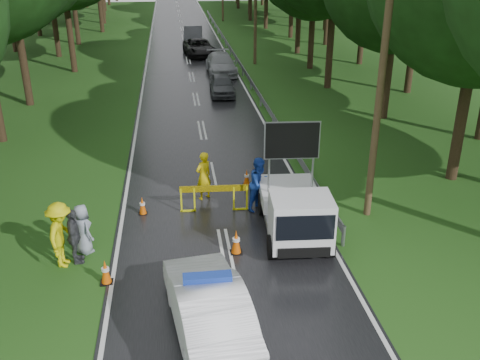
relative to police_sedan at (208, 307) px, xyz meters
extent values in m
plane|color=#1E4714|center=(0.80, 3.58, -0.77)|extent=(160.00, 160.00, 0.00)
cube|color=black|center=(0.80, 33.58, -0.76)|extent=(7.00, 140.00, 0.02)
cylinder|color=gray|center=(4.50, 3.58, -0.42)|extent=(0.12, 0.12, 0.70)
cube|color=gray|center=(4.50, 33.58, -0.22)|extent=(0.05, 60.00, 0.30)
cylinder|color=#483721|center=(6.00, 5.58, 4.23)|extent=(0.24, 0.24, 10.00)
cylinder|color=black|center=(9.80, 5.58, 1.33)|extent=(0.44, 0.44, 4.20)
imported|color=white|center=(0.00, 0.00, 0.00)|extent=(2.23, 4.81, 1.53)
cube|color=#1938A5|center=(0.00, 0.00, 0.84)|extent=(1.18, 0.47, 0.15)
cube|color=gray|center=(3.13, 4.92, -0.27)|extent=(2.07, 3.95, 0.23)
cube|color=white|center=(3.19, 5.83, 0.10)|extent=(2.06, 2.31, 0.50)
cube|color=white|center=(3.02, 3.28, 0.37)|extent=(1.92, 1.58, 1.55)
cube|color=black|center=(2.98, 2.53, 0.56)|extent=(1.69, 0.15, 0.78)
cube|color=black|center=(3.17, 5.47, 2.15)|extent=(1.74, 0.22, 1.19)
cylinder|color=black|center=(2.15, 3.15, -0.38)|extent=(0.30, 0.78, 0.77)
cylinder|color=black|center=(3.88, 3.04, -0.38)|extent=(0.30, 0.78, 0.77)
cylinder|color=black|center=(2.34, 6.07, -0.38)|extent=(0.30, 0.78, 0.77)
cylinder|color=black|center=(4.07, 5.96, -0.38)|extent=(0.30, 0.78, 0.77)
cube|color=#D9DB0B|center=(-0.48, 6.56, -0.30)|extent=(0.06, 0.06, 0.93)
cube|color=#D9DB0B|center=(-0.02, 6.54, -0.30)|extent=(0.06, 0.06, 0.93)
cube|color=#D9DB0B|center=(1.37, 6.46, -0.30)|extent=(0.06, 0.06, 0.93)
cube|color=#D9DB0B|center=(1.84, 6.44, -0.30)|extent=(0.06, 0.06, 0.93)
cube|color=#F2CC00|center=(0.68, 6.50, 0.11)|extent=(2.41, 0.18, 0.23)
imported|color=yellow|center=(0.38, 7.57, 0.16)|extent=(0.80, 0.75, 1.85)
imported|color=#1C45B9|center=(2.30, 6.46, 0.21)|extent=(1.20, 1.20, 1.96)
imported|color=#D1CD0B|center=(-4.01, 3.58, 0.24)|extent=(0.92, 1.39, 2.02)
imported|color=#383A3F|center=(-3.67, 3.69, 0.10)|extent=(0.55, 1.07, 1.74)
imported|color=#8B96A7|center=(-3.51, 4.24, 0.03)|extent=(0.89, 0.93, 1.60)
imported|color=#3E4145|center=(2.50, 22.49, -0.13)|extent=(1.62, 3.78, 1.27)
imported|color=#94969B|center=(3.01, 28.49, -0.05)|extent=(2.06, 4.97, 1.44)
imported|color=black|center=(1.82, 35.61, -0.08)|extent=(2.80, 5.18, 1.38)
imported|color=#3A3B40|center=(1.60, 41.61, 0.04)|extent=(2.01, 4.98, 1.61)
cube|color=black|center=(-2.70, 2.47, -0.75)|extent=(0.35, 0.35, 0.03)
cone|color=#DE5607|center=(-2.70, 2.47, -0.38)|extent=(0.29, 0.29, 0.72)
cube|color=black|center=(1.11, 3.58, -0.75)|extent=(0.38, 0.38, 0.03)
cone|color=#DE5607|center=(1.11, 3.58, -0.36)|extent=(0.31, 0.31, 0.77)
cube|color=black|center=(2.13, 8.58, -0.75)|extent=(0.31, 0.31, 0.03)
cone|color=#DE5607|center=(2.13, 8.58, -0.43)|extent=(0.26, 0.26, 0.64)
cube|color=black|center=(-1.85, 6.58, -0.75)|extent=(0.31, 0.31, 0.03)
cone|color=#DE5607|center=(-1.85, 6.58, -0.43)|extent=(0.26, 0.26, 0.64)
cube|color=black|center=(3.61, 6.37, -0.75)|extent=(0.34, 0.34, 0.03)
cone|color=#DE5607|center=(3.61, 6.37, -0.39)|extent=(0.28, 0.28, 0.71)
camera|label=1|loc=(-0.57, -10.48, 7.97)|focal=40.00mm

